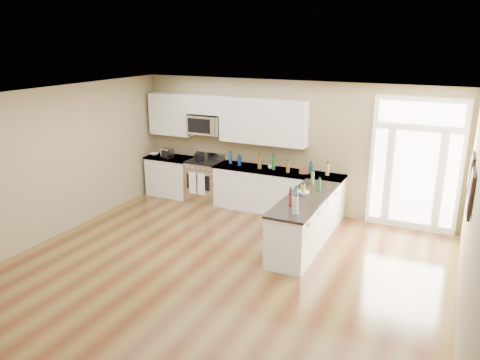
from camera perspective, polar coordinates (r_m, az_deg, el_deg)
The scene contains 20 objects.
ground at distance 7.18m, azimuth -5.30°, elevation -13.55°, with size 8.00×8.00×0.00m, color #562E18.
room_shell at distance 6.48m, azimuth -5.71°, elevation -0.41°, with size 8.00×8.00×8.00m.
back_cabinet_left at distance 11.31m, azimuth -8.41°, elevation 0.36°, with size 1.10×0.66×0.94m.
back_cabinet_right at distance 10.11m, azimuth 4.53°, elevation -1.53°, with size 2.85×0.66×0.94m.
peninsula_cabinet at distance 8.49m, azimuth 7.83°, elevation -5.34°, with size 0.69×2.32×0.94m.
upper_cabinet_left at distance 11.10m, azimuth -8.37°, elevation 7.93°, with size 1.04×0.33×0.95m, color white.
upper_cabinet_right at distance 10.02m, azimuth 2.80°, elevation 7.12°, with size 1.94×0.33×0.95m, color white.
upper_cabinet_short at distance 10.58m, azimuth -4.17°, elevation 9.13°, with size 0.82×0.33×0.40m, color white.
microwave at distance 10.62m, azimuth -4.23°, elevation 6.75°, with size 0.78×0.41×0.42m.
entry_door at distance 9.55m, azimuth 20.58°, elevation 1.73°, with size 1.70×0.10×2.60m.
wall_art_near at distance 7.73m, azimuth 26.34°, elevation 0.67°, with size 0.05×0.58×0.58m.
wall_art_far at distance 6.77m, azimuth 26.32°, elevation -1.47°, with size 0.05×0.58×0.58m.
kitchen_range at distance 10.82m, azimuth -4.29°, elevation -0.04°, with size 0.77×0.68×1.08m.
stockpot at distance 10.70m, azimuth -4.98°, elevation 2.85°, with size 0.23×0.23×0.17m, color black.
toaster_oven at distance 11.04m, azimuth -8.84°, elevation 3.25°, with size 0.27×0.21×0.23m, color silver.
cardboard_box at distance 9.77m, azimuth 7.81°, elevation 1.26°, with size 0.19×0.14×0.15m, color brown.
bowl_left at distance 11.39m, azimuth -10.41°, elevation 3.14°, with size 0.21×0.21×0.05m, color white.
bowl_peninsula at distance 8.46m, azimuth 7.78°, elevation -1.56°, with size 0.20×0.20×0.06m, color white.
cup_counter at distance 10.05m, azimuth 3.73°, elevation 1.63°, with size 0.11×0.11×0.08m, color white.
counter_bottles at distance 9.18m, azimuth 5.48°, elevation 0.65°, with size 2.40×2.45×0.31m.
Camera 1 is at (3.22, -5.28, 3.64)m, focal length 35.00 mm.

